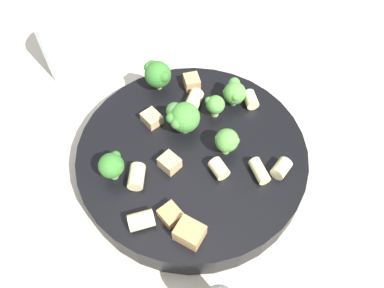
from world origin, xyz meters
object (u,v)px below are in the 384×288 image
(broccoli_floret_2, at_px, (183,117))
(broccoli_floret_5, at_px, (234,92))
(rigatoni_2, at_px, (252,100))
(rigatoni_5, at_px, (259,171))
(rigatoni_0, at_px, (141,220))
(chicken_chunk_1, at_px, (192,82))
(chicken_chunk_4, at_px, (190,233))
(broccoli_floret_4, at_px, (158,74))
(rigatoni_3, at_px, (281,168))
(broccoli_floret_0, at_px, (227,141))
(rigatoni_6, at_px, (137,177))
(pasta_bowl, at_px, (192,156))
(rigatoni_1, at_px, (217,170))
(drinking_glass, at_px, (72,48))
(chicken_chunk_0, at_px, (170,215))
(broccoli_floret_1, at_px, (215,105))
(chicken_chunk_3, at_px, (171,164))
(rigatoni_4, at_px, (194,101))
(broccoli_floret_3, at_px, (112,165))
(chicken_chunk_2, at_px, (152,118))

(broccoli_floret_2, relative_size, broccoli_floret_5, 1.26)
(rigatoni_2, relative_size, rigatoni_5, 0.77)
(rigatoni_0, distance_m, chicken_chunk_1, 0.19)
(chicken_chunk_1, relative_size, chicken_chunk_4, 0.77)
(broccoli_floret_2, relative_size, chicken_chunk_4, 1.55)
(broccoli_floret_4, xyz_separation_m, rigatoni_3, (-0.01, 0.19, -0.02))
(broccoli_floret_0, bearing_deg, rigatoni_3, 111.40)
(rigatoni_2, bearing_deg, rigatoni_6, -4.12)
(pasta_bowl, xyz_separation_m, rigatoni_1, (0.00, 0.04, 0.02))
(pasta_bowl, height_order, drinking_glass, drinking_glass)
(rigatoni_3, bearing_deg, broccoli_floret_4, -85.68)
(pasta_bowl, relative_size, broccoli_floret_4, 6.59)
(chicken_chunk_4, bearing_deg, chicken_chunk_0, -89.62)
(broccoli_floret_5, height_order, rigatoni_2, broccoli_floret_5)
(broccoli_floret_4, distance_m, broccoli_floret_5, 0.10)
(broccoli_floret_1, xyz_separation_m, chicken_chunk_0, (0.13, 0.06, -0.01))
(rigatoni_2, height_order, rigatoni_5, rigatoni_2)
(broccoli_floret_4, distance_m, chicken_chunk_3, 0.12)
(rigatoni_3, bearing_deg, rigatoni_4, -88.87)
(pasta_bowl, bearing_deg, broccoli_floret_3, -20.20)
(rigatoni_1, height_order, chicken_chunk_1, same)
(pasta_bowl, xyz_separation_m, broccoli_floret_5, (-0.08, -0.02, 0.03))
(pasta_bowl, height_order, rigatoni_4, rigatoni_4)
(chicken_chunk_1, height_order, drinking_glass, drinking_glass)
(chicken_chunk_0, height_order, chicken_chunk_2, chicken_chunk_2)
(rigatoni_5, bearing_deg, rigatoni_1, -43.26)
(rigatoni_0, height_order, rigatoni_5, rigatoni_0)
(chicken_chunk_2, relative_size, drinking_glass, 0.24)
(broccoli_floret_4, height_order, chicken_chunk_4, broccoli_floret_4)
(rigatoni_5, bearing_deg, broccoli_floret_4, -91.61)
(rigatoni_0, bearing_deg, chicken_chunk_0, 151.33)
(broccoli_floret_5, distance_m, chicken_chunk_2, 0.10)
(broccoli_floret_5, distance_m, rigatoni_5, 0.11)
(drinking_glass, bearing_deg, chicken_chunk_2, 90.04)
(pasta_bowl, xyz_separation_m, broccoli_floret_4, (-0.03, -0.10, 0.04))
(rigatoni_6, distance_m, chicken_chunk_0, 0.06)
(broccoli_floret_0, relative_size, broccoli_floret_4, 0.86)
(rigatoni_4, bearing_deg, chicken_chunk_2, -16.19)
(rigatoni_5, bearing_deg, rigatoni_3, 142.82)
(pasta_bowl, xyz_separation_m, rigatoni_6, (0.07, -0.01, 0.02))
(broccoli_floret_4, relative_size, rigatoni_6, 1.51)
(broccoli_floret_4, xyz_separation_m, rigatoni_5, (0.00, 0.17, -0.02))
(broccoli_floret_4, distance_m, rigatoni_4, 0.06)
(broccoli_floret_4, height_order, chicken_chunk_0, broccoli_floret_4)
(broccoli_floret_4, distance_m, rigatoni_3, 0.19)
(pasta_bowl, xyz_separation_m, chicken_chunk_3, (0.03, 0.00, 0.02))
(broccoli_floret_3, bearing_deg, chicken_chunk_4, 96.71)
(broccoli_floret_0, height_order, chicken_chunk_2, broccoli_floret_0)
(rigatoni_1, distance_m, rigatoni_4, 0.10)
(pasta_bowl, distance_m, chicken_chunk_0, 0.09)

